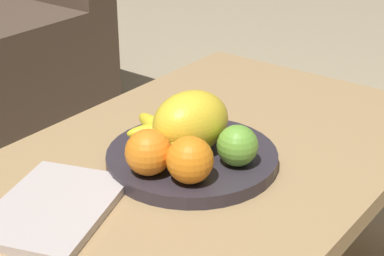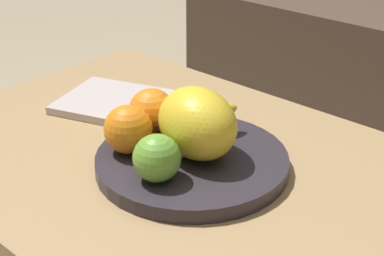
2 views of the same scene
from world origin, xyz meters
TOP-DOWN VIEW (x-y plane):
  - coffee_table at (0.00, 0.00)m, footprint 1.11×0.67m
  - fruit_bowl at (-0.02, -0.01)m, footprint 0.32×0.32m
  - melon_large_front at (-0.01, 0.00)m, footprint 0.18×0.15m
  - orange_front at (-0.13, 0.01)m, footprint 0.08×0.08m
  - orange_left at (-0.11, -0.07)m, footprint 0.08×0.08m
  - apple_front at (-0.01, -0.10)m, footprint 0.07×0.07m
  - banana_bunch at (-0.04, 0.03)m, footprint 0.15×0.17m
  - magazine at (-0.29, 0.08)m, footprint 0.30×0.25m

SIDE VIEW (x-z plane):
  - coffee_table at x=0.00m, z-range 0.16..0.57m
  - magazine at x=-0.29m, z-range 0.41..0.42m
  - fruit_bowl at x=-0.02m, z-range 0.41..0.43m
  - banana_bunch at x=-0.04m, z-range 0.43..0.49m
  - apple_front at x=-0.01m, z-range 0.43..0.51m
  - orange_left at x=-0.11m, z-range 0.43..0.51m
  - orange_front at x=-0.13m, z-range 0.43..0.51m
  - melon_large_front at x=-0.01m, z-range 0.43..0.55m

